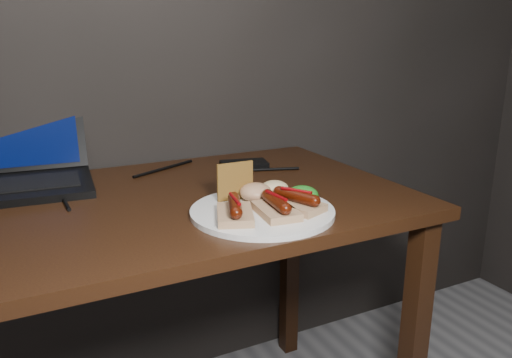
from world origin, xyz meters
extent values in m
cube|color=#311C0C|center=(0.00, 1.38, 0.73)|extent=(1.40, 0.70, 0.03)
cube|color=#311C0C|center=(0.65, 1.08, 0.36)|extent=(0.05, 0.05, 0.72)
cube|color=#311C0C|center=(0.65, 1.68, 0.36)|extent=(0.05, 0.05, 0.72)
cube|color=black|center=(-0.20, 1.60, 0.76)|extent=(0.42, 0.29, 0.02)
cube|color=black|center=(-0.20, 1.60, 0.77)|extent=(0.35, 0.17, 0.00)
cube|color=black|center=(-0.19, 1.77, 0.88)|extent=(0.41, 0.13, 0.23)
cube|color=#060E42|center=(-0.19, 1.77, 0.88)|extent=(0.37, 0.10, 0.20)
cube|color=black|center=(0.42, 1.56, 0.76)|extent=(0.14, 0.10, 0.02)
cylinder|color=black|center=(-0.08, 1.48, 0.75)|extent=(0.01, 0.18, 0.01)
cylinder|color=black|center=(0.20, 1.63, 0.75)|extent=(0.20, 0.11, 0.01)
cylinder|color=black|center=(0.48, 1.49, 0.75)|extent=(0.14, 0.05, 0.01)
cylinder|color=white|center=(0.29, 1.19, 0.76)|extent=(0.31, 0.31, 0.01)
cube|color=tan|center=(0.21, 1.16, 0.77)|extent=(0.11, 0.13, 0.02)
cylinder|color=#521505|center=(0.21, 1.16, 0.79)|extent=(0.06, 0.10, 0.02)
sphere|color=#521505|center=(0.19, 1.12, 0.79)|extent=(0.03, 0.02, 0.02)
sphere|color=#521505|center=(0.23, 1.21, 0.79)|extent=(0.03, 0.02, 0.02)
cylinder|color=#680407|center=(0.21, 1.16, 0.80)|extent=(0.02, 0.07, 0.01)
cube|color=tan|center=(0.29, 1.14, 0.77)|extent=(0.08, 0.12, 0.02)
cylinder|color=#521505|center=(0.29, 1.14, 0.79)|extent=(0.03, 0.10, 0.02)
sphere|color=#521505|center=(0.29, 1.10, 0.79)|extent=(0.03, 0.02, 0.02)
sphere|color=#521505|center=(0.30, 1.19, 0.79)|extent=(0.03, 0.02, 0.02)
cylinder|color=#680407|center=(0.29, 1.14, 0.80)|extent=(0.01, 0.07, 0.01)
cube|color=tan|center=(0.35, 1.15, 0.77)|extent=(0.11, 0.13, 0.02)
cylinder|color=#521505|center=(0.35, 1.15, 0.79)|extent=(0.06, 0.10, 0.02)
sphere|color=#521505|center=(0.37, 1.11, 0.79)|extent=(0.03, 0.02, 0.02)
sphere|color=#521505|center=(0.33, 1.20, 0.79)|extent=(0.03, 0.02, 0.02)
cylinder|color=#680407|center=(0.35, 1.15, 0.80)|extent=(0.04, 0.06, 0.01)
cube|color=olive|center=(0.26, 1.27, 0.80)|extent=(0.08, 0.01, 0.08)
ellipsoid|color=#155B12|center=(0.38, 1.18, 0.78)|extent=(0.07, 0.07, 0.04)
ellipsoid|color=maroon|center=(0.30, 1.24, 0.78)|extent=(0.07, 0.07, 0.04)
ellipsoid|color=beige|center=(0.35, 1.25, 0.78)|extent=(0.06, 0.06, 0.04)
camera|label=1|loc=(-0.17, 0.30, 1.12)|focal=35.00mm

